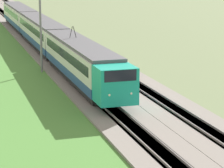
# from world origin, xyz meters

# --- Properties ---
(ballast_main) EXTENTS (240.00, 4.40, 0.30)m
(ballast_main) POSITION_xyz_m (50.00, 0.00, 0.15)
(ballast_main) COLOR gray
(ballast_main) RESTS_ON ground
(ballast_adjacent) EXTENTS (240.00, 4.40, 0.30)m
(ballast_adjacent) POSITION_xyz_m (50.00, -4.44, 0.15)
(ballast_adjacent) COLOR gray
(ballast_adjacent) RESTS_ON ground
(track_main) EXTENTS (240.00, 1.57, 0.45)m
(track_main) POSITION_xyz_m (50.00, 0.00, 0.16)
(track_main) COLOR #4C4238
(track_main) RESTS_ON ground
(track_adjacent) EXTENTS (240.00, 1.57, 0.45)m
(track_adjacent) POSITION_xyz_m (50.00, -4.44, 0.16)
(track_adjacent) COLOR #4C4238
(track_adjacent) RESTS_ON ground
(grass_verge) EXTENTS (240.00, 13.75, 0.12)m
(grass_verge) POSITION_xyz_m (50.00, 5.50, 0.06)
(grass_verge) COLOR #4C8438
(grass_verge) RESTS_ON ground
(passenger_train) EXTENTS (64.57, 2.93, 4.98)m
(passenger_train) POSITION_xyz_m (60.53, 0.00, 2.33)
(passenger_train) COLOR #19A88E
(passenger_train) RESTS_ON ground
(catenary_mast_mid) EXTENTS (0.22, 2.56, 8.73)m
(catenary_mast_mid) POSITION_xyz_m (45.75, 2.45, 4.51)
(catenary_mast_mid) COLOR slate
(catenary_mast_mid) RESTS_ON ground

